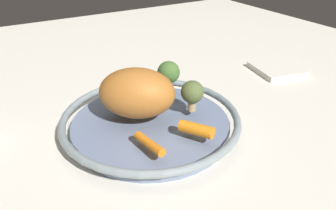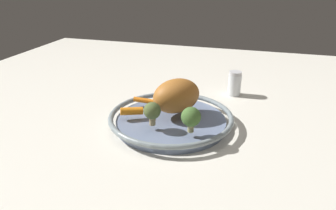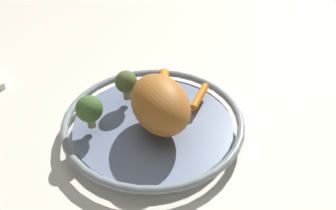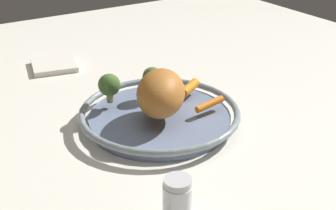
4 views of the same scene
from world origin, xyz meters
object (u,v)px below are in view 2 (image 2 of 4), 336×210
at_px(roast_chicken_piece, 177,96).
at_px(broccoli_floret_mid, 152,111).
at_px(broccoli_floret_edge, 191,117).
at_px(serving_bowl, 171,120).
at_px(salt_shaker, 235,84).
at_px(baby_carrot_right, 132,111).
at_px(baby_carrot_left, 146,101).

relative_size(roast_chicken_piece, broccoli_floret_mid, 2.30).
relative_size(roast_chicken_piece, broccoli_floret_edge, 2.19).
distance_m(serving_bowl, broccoli_floret_mid, 0.09).
relative_size(serving_bowl, salt_shaker, 4.10).
bearing_deg(broccoli_floret_mid, roast_chicken_piece, 159.26).
distance_m(baby_carrot_right, broccoli_floret_mid, 0.09).
bearing_deg(baby_carrot_left, serving_bowl, 60.70).
bearing_deg(salt_shaker, baby_carrot_left, -45.23).
bearing_deg(broccoli_floret_edge, serving_bowl, -138.86).
xyz_separation_m(roast_chicken_piece, baby_carrot_left, (-0.03, -0.10, -0.04)).
bearing_deg(salt_shaker, serving_bowl, -26.53).
distance_m(baby_carrot_right, baby_carrot_left, 0.08).
bearing_deg(baby_carrot_right, baby_carrot_left, 174.58).
relative_size(serving_bowl, roast_chicken_piece, 2.43).
relative_size(baby_carrot_right, salt_shaker, 0.73).
relative_size(baby_carrot_right, broccoli_floret_mid, 0.99).
bearing_deg(roast_chicken_piece, broccoli_floret_mid, -20.74).
bearing_deg(broccoli_floret_mid, salt_shaker, 154.82).
height_order(baby_carrot_right, salt_shaker, salt_shaker).
xyz_separation_m(baby_carrot_left, salt_shaker, (-0.22, 0.23, -0.00)).
bearing_deg(serving_bowl, roast_chicken_piece, 155.96).
distance_m(serving_bowl, baby_carrot_right, 0.11).
bearing_deg(baby_carrot_right, roast_chicken_piece, 116.82).
bearing_deg(baby_carrot_right, broccoli_floret_edge, 73.94).
xyz_separation_m(baby_carrot_right, salt_shaker, (-0.31, 0.23, -0.01)).
xyz_separation_m(roast_chicken_piece, broccoli_floret_edge, (0.10, 0.06, -0.01)).
xyz_separation_m(roast_chicken_piece, baby_carrot_right, (0.05, -0.11, -0.03)).
distance_m(baby_carrot_right, broccoli_floret_edge, 0.18).
distance_m(broccoli_floret_mid, salt_shaker, 0.39).
bearing_deg(roast_chicken_piece, baby_carrot_right, -63.18).
height_order(roast_chicken_piece, broccoli_floret_edge, roast_chicken_piece).
height_order(baby_carrot_right, baby_carrot_left, baby_carrot_right).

